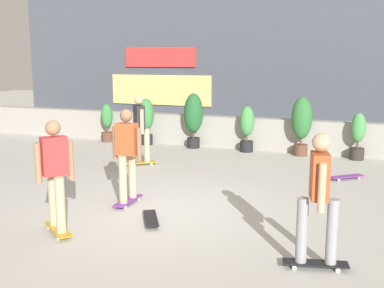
{
  "coord_description": "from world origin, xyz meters",
  "views": [
    {
      "loc": [
        3.29,
        -7.03,
        2.56
      ],
      "look_at": [
        0.0,
        1.5,
        0.9
      ],
      "focal_mm": 44.2,
      "sensor_mm": 36.0,
      "label": 1
    }
  ],
  "objects_px": {
    "potted_plant_3": "(247,127)",
    "skateboard_near_camera": "(151,218)",
    "potted_plant_0": "(107,122)",
    "skateboard_aside": "(346,177)",
    "skater_mid_plaza": "(127,152)",
    "potted_plant_1": "(146,118)",
    "potted_plant_2": "(193,116)",
    "skater_foreground": "(319,195)",
    "skater_far_left": "(55,172)",
    "potted_plant_5": "(358,135)",
    "potted_plant_4": "(302,121)",
    "skater_by_wall_left": "(139,127)"
  },
  "relations": [
    {
      "from": "potted_plant_0",
      "to": "skater_foreground",
      "type": "relative_size",
      "value": 0.7
    },
    {
      "from": "potted_plant_3",
      "to": "skateboard_near_camera",
      "type": "height_order",
      "value": "potted_plant_3"
    },
    {
      "from": "potted_plant_0",
      "to": "skateboard_aside",
      "type": "distance_m",
      "value": 7.58
    },
    {
      "from": "potted_plant_0",
      "to": "skater_foreground",
      "type": "xyz_separation_m",
      "value": [
        7.13,
        -6.91,
        0.32
      ]
    },
    {
      "from": "potted_plant_2",
      "to": "potted_plant_4",
      "type": "distance_m",
      "value": 3.06
    },
    {
      "from": "potted_plant_0",
      "to": "skater_mid_plaza",
      "type": "height_order",
      "value": "skater_mid_plaza"
    },
    {
      "from": "potted_plant_3",
      "to": "skater_far_left",
      "type": "xyz_separation_m",
      "value": [
        -1.02,
        -7.07,
        0.24
      ]
    },
    {
      "from": "potted_plant_3",
      "to": "skater_mid_plaza",
      "type": "distance_m",
      "value": 5.49
    },
    {
      "from": "potted_plant_5",
      "to": "skateboard_near_camera",
      "type": "relative_size",
      "value": 1.52
    },
    {
      "from": "potted_plant_1",
      "to": "skater_foreground",
      "type": "relative_size",
      "value": 0.82
    },
    {
      "from": "potted_plant_0",
      "to": "potted_plant_4",
      "type": "height_order",
      "value": "potted_plant_4"
    },
    {
      "from": "potted_plant_2",
      "to": "skater_far_left",
      "type": "relative_size",
      "value": 0.93
    },
    {
      "from": "potted_plant_3",
      "to": "potted_plant_0",
      "type": "bearing_deg",
      "value": 180.0
    },
    {
      "from": "potted_plant_2",
      "to": "potted_plant_4",
      "type": "bearing_deg",
      "value": 0.0
    },
    {
      "from": "potted_plant_1",
      "to": "skater_far_left",
      "type": "xyz_separation_m",
      "value": [
        2.07,
        -7.07,
        0.15
      ]
    },
    {
      "from": "potted_plant_1",
      "to": "skater_far_left",
      "type": "relative_size",
      "value": 0.82
    },
    {
      "from": "skater_foreground",
      "to": "skater_by_wall_left",
      "type": "distance_m",
      "value": 6.35
    },
    {
      "from": "skater_foreground",
      "to": "potted_plant_0",
      "type": "bearing_deg",
      "value": 135.89
    },
    {
      "from": "potted_plant_4",
      "to": "skater_by_wall_left",
      "type": "xyz_separation_m",
      "value": [
        -3.46,
        -2.59,
        0.02
      ]
    },
    {
      "from": "skater_far_left",
      "to": "skater_mid_plaza",
      "type": "bearing_deg",
      "value": 80.47
    },
    {
      "from": "skater_mid_plaza",
      "to": "skateboard_aside",
      "type": "height_order",
      "value": "skater_mid_plaza"
    },
    {
      "from": "potted_plant_5",
      "to": "skater_by_wall_left",
      "type": "distance_m",
      "value": 5.54
    },
    {
      "from": "potted_plant_0",
      "to": "skater_mid_plaza",
      "type": "bearing_deg",
      "value": -55.72
    },
    {
      "from": "potted_plant_0",
      "to": "potted_plant_2",
      "type": "bearing_deg",
      "value": -0.0
    },
    {
      "from": "skateboard_near_camera",
      "to": "skateboard_aside",
      "type": "bearing_deg",
      "value": 55.19
    },
    {
      "from": "potted_plant_0",
      "to": "skater_foreground",
      "type": "distance_m",
      "value": 9.94
    },
    {
      "from": "skater_foreground",
      "to": "potted_plant_2",
      "type": "bearing_deg",
      "value": 121.65
    },
    {
      "from": "potted_plant_1",
      "to": "skateboard_near_camera",
      "type": "height_order",
      "value": "potted_plant_1"
    },
    {
      "from": "skateboard_near_camera",
      "to": "skateboard_aside",
      "type": "xyz_separation_m",
      "value": [
        2.74,
        3.94,
        0.0
      ]
    },
    {
      "from": "potted_plant_1",
      "to": "skater_mid_plaza",
      "type": "relative_size",
      "value": 0.82
    },
    {
      "from": "potted_plant_2",
      "to": "potted_plant_4",
      "type": "height_order",
      "value": "potted_plant_2"
    },
    {
      "from": "potted_plant_3",
      "to": "skater_foreground",
      "type": "xyz_separation_m",
      "value": [
        2.68,
        -6.91,
        0.24
      ]
    },
    {
      "from": "potted_plant_2",
      "to": "skater_foreground",
      "type": "bearing_deg",
      "value": -58.35
    },
    {
      "from": "skater_mid_plaza",
      "to": "skateboard_near_camera",
      "type": "height_order",
      "value": "skater_mid_plaza"
    },
    {
      "from": "skater_far_left",
      "to": "skateboard_aside",
      "type": "xyz_separation_m",
      "value": [
        3.81,
        4.87,
        -0.88
      ]
    },
    {
      "from": "potted_plant_2",
      "to": "skateboard_aside",
      "type": "xyz_separation_m",
      "value": [
        4.36,
        -2.21,
        -0.87
      ]
    },
    {
      "from": "skater_mid_plaza",
      "to": "skateboard_near_camera",
      "type": "relative_size",
      "value": 2.14
    },
    {
      "from": "skater_foreground",
      "to": "skater_by_wall_left",
      "type": "bearing_deg",
      "value": 137.16
    },
    {
      "from": "potted_plant_3",
      "to": "potted_plant_4",
      "type": "height_order",
      "value": "potted_plant_4"
    },
    {
      "from": "potted_plant_3",
      "to": "skater_foreground",
      "type": "bearing_deg",
      "value": -68.79
    },
    {
      "from": "potted_plant_2",
      "to": "potted_plant_5",
      "type": "xyz_separation_m",
      "value": [
        4.48,
        0.0,
        -0.29
      ]
    },
    {
      "from": "potted_plant_5",
      "to": "skater_mid_plaza",
      "type": "bearing_deg",
      "value": -123.92
    },
    {
      "from": "skater_mid_plaza",
      "to": "skater_foreground",
      "type": "height_order",
      "value": "same"
    },
    {
      "from": "potted_plant_1",
      "to": "potted_plant_2",
      "type": "bearing_deg",
      "value": -0.0
    },
    {
      "from": "potted_plant_0",
      "to": "potted_plant_1",
      "type": "relative_size",
      "value": 0.85
    },
    {
      "from": "skater_by_wall_left",
      "to": "skateboard_near_camera",
      "type": "xyz_separation_m",
      "value": [
        2.02,
        -3.55,
        -0.88
      ]
    },
    {
      "from": "skater_mid_plaza",
      "to": "potted_plant_2",
      "type": "bearing_deg",
      "value": 98.71
    },
    {
      "from": "potted_plant_3",
      "to": "potted_plant_5",
      "type": "height_order",
      "value": "potted_plant_3"
    },
    {
      "from": "skateboard_near_camera",
      "to": "potted_plant_4",
      "type": "bearing_deg",
      "value": 76.85
    },
    {
      "from": "potted_plant_2",
      "to": "skateboard_aside",
      "type": "relative_size",
      "value": 2.15
    }
  ]
}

